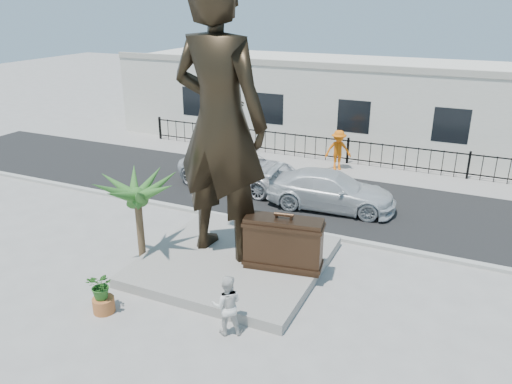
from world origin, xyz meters
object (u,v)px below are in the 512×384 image
Objects in this scene: statue at (220,123)px; car_white at (240,169)px; tourist at (227,305)px; suitcase at (283,243)px.

car_white is (-2.41, 6.10, -3.58)m from statue.
car_white is at bearing -92.79° from tourist.
tourist reaches higher than car_white.
suitcase is (2.08, -0.24, -3.25)m from statue.
suitcase is 7.78m from car_white.
statue is 3.87m from suitcase.
tourist is (-0.25, -2.99, -0.30)m from suitcase.
statue reaches higher than suitcase.
statue reaches higher than tourist.
suitcase is at bearing 178.62° from statue.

